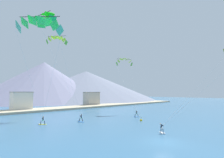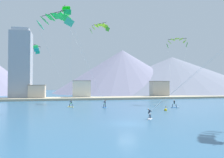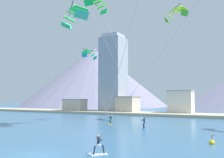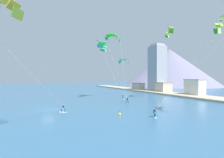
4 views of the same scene
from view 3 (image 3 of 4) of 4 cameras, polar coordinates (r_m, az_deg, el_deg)
ground_plane at (r=21.74m, az=-17.20°, el=-16.37°), size 400.00×400.00×0.00m
kitesurfer_near_trail at (r=44.45m, az=-0.43°, el=-9.71°), size 1.50×1.53×1.73m
kitesurfer_mid_center at (r=20.96m, az=-3.64°, el=-15.75°), size 1.36×1.64×1.65m
kitesurfer_far_left at (r=38.71m, az=7.35°, el=-10.39°), size 0.84×1.78×1.78m
parafoil_kite_near_trail at (r=43.35m, az=-8.46°, el=14.20°), size 7.55×8.91×18.27m
parafoil_kite_far_left at (r=45.20m, az=-3.67°, el=16.80°), size 9.81×5.82×20.65m
parafoil_kite_distant_high_outer at (r=55.25m, az=14.45°, el=14.47°), size 5.73×4.58×2.54m
parafoil_kite_distant_low_drift at (r=54.05m, az=-5.23°, el=5.85°), size 1.69×5.08×1.94m
race_marker_buoy at (r=27.61m, az=21.87°, el=-13.32°), size 0.56×0.56×1.02m
shoreline_strip at (r=67.21m, az=16.02°, el=-7.89°), size 180.00×10.00×0.70m
shore_building_harbour_front at (r=70.62m, az=15.48°, el=-5.24°), size 6.60×4.86×6.80m
shore_building_promenade_mid at (r=75.05m, az=3.68°, el=-5.95°), size 5.68×6.41×5.20m
shore_building_quay_west at (r=84.12m, az=-8.51°, el=-6.03°), size 7.67×4.23×4.37m
highrise_tower at (r=79.05m, az=0.31°, el=1.13°), size 7.00×7.00×24.96m
mountain_peak_east_shoulder at (r=151.87m, az=-4.02°, el=0.45°), size 86.88×86.88×35.14m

